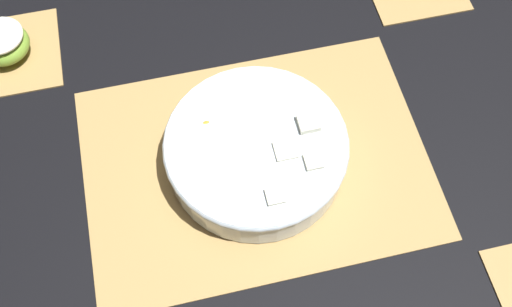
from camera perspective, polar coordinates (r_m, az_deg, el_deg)
ground_plane at (r=0.90m, az=-0.00°, el=-0.91°), size 6.00×6.00×0.00m
bamboo_mat_center at (r=0.89m, az=-0.00°, el=-0.82°), size 0.51×0.37×0.01m
coaster_mat_far_left at (r=1.08m, az=-22.42°, el=8.74°), size 0.16×0.16×0.01m
fruit_salad_bowl at (r=0.86m, az=0.05°, el=0.36°), size 0.26×0.26×0.07m
apple_half at (r=1.06m, az=-22.92°, el=9.59°), size 0.08×0.08×0.05m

